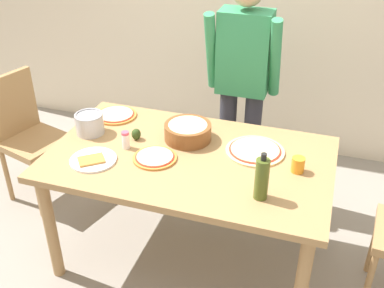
# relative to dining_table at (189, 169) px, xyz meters

# --- Properties ---
(ground) EXTENTS (8.00, 8.00, 0.00)m
(ground) POSITION_rel_dining_table_xyz_m (0.00, 0.00, -0.67)
(ground) COLOR gray
(dining_table) EXTENTS (1.60, 0.96, 0.76)m
(dining_table) POSITION_rel_dining_table_xyz_m (0.00, 0.00, 0.00)
(dining_table) COLOR #A37A4C
(dining_table) RESTS_ON ground
(person_cook) EXTENTS (0.49, 0.25, 1.62)m
(person_cook) POSITION_rel_dining_table_xyz_m (0.13, 0.76, 0.27)
(person_cook) COLOR #2D2D38
(person_cook) RESTS_ON ground
(chair_wooden_left) EXTENTS (0.49, 0.49, 0.95)m
(chair_wooden_left) POSITION_rel_dining_table_xyz_m (-1.32, 0.27, -0.13)
(chair_wooden_left) COLOR #A37A4C
(chair_wooden_left) RESTS_ON ground
(pizza_raw_on_board) EXTENTS (0.34, 0.34, 0.02)m
(pizza_raw_on_board) POSITION_rel_dining_table_xyz_m (0.35, 0.16, 0.10)
(pizza_raw_on_board) COLOR beige
(pizza_raw_on_board) RESTS_ON dining_table
(pizza_cooked_on_tray) EXTENTS (0.27, 0.27, 0.02)m
(pizza_cooked_on_tray) POSITION_rel_dining_table_xyz_m (-0.61, 0.31, 0.10)
(pizza_cooked_on_tray) COLOR #C67A33
(pizza_cooked_on_tray) RESTS_ON dining_table
(pizza_second_cooked) EXTENTS (0.25, 0.25, 0.02)m
(pizza_second_cooked) POSITION_rel_dining_table_xyz_m (-0.17, -0.09, 0.10)
(pizza_second_cooked) COLOR #C67A33
(pizza_second_cooked) RESTS_ON dining_table
(plate_with_slice) EXTENTS (0.26, 0.26, 0.02)m
(plate_with_slice) POSITION_rel_dining_table_xyz_m (-0.49, -0.22, 0.10)
(plate_with_slice) COLOR white
(plate_with_slice) RESTS_ON dining_table
(popcorn_bowl) EXTENTS (0.28, 0.28, 0.11)m
(popcorn_bowl) POSITION_rel_dining_table_xyz_m (-0.07, 0.18, 0.15)
(popcorn_bowl) COLOR brown
(popcorn_bowl) RESTS_ON dining_table
(olive_oil_bottle) EXTENTS (0.07, 0.07, 0.26)m
(olive_oil_bottle) POSITION_rel_dining_table_xyz_m (0.45, -0.25, 0.20)
(olive_oil_bottle) COLOR #47561E
(olive_oil_bottle) RESTS_ON dining_table
(steel_pot) EXTENTS (0.17, 0.17, 0.13)m
(steel_pot) POSITION_rel_dining_table_xyz_m (-0.66, 0.06, 0.16)
(steel_pot) COLOR #B7B7BC
(steel_pot) RESTS_ON dining_table
(cup_orange) EXTENTS (0.07, 0.07, 0.08)m
(cup_orange) POSITION_rel_dining_table_xyz_m (0.60, 0.03, 0.13)
(cup_orange) COLOR orange
(cup_orange) RESTS_ON dining_table
(salt_shaker) EXTENTS (0.04, 0.04, 0.11)m
(salt_shaker) POSITION_rel_dining_table_xyz_m (-0.38, -0.03, 0.14)
(salt_shaker) COLOR white
(salt_shaker) RESTS_ON dining_table
(avocado) EXTENTS (0.06, 0.06, 0.07)m
(avocado) POSITION_rel_dining_table_xyz_m (-0.36, 0.08, 0.13)
(avocado) COLOR #2D4219
(avocado) RESTS_ON dining_table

